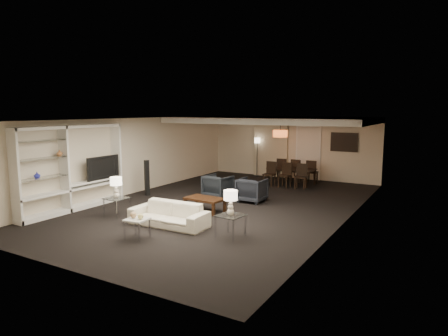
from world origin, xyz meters
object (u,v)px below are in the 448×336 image
table_lamp_right (231,203)px  chair_fm (297,170)px  chair_nl (269,174)px  floor_lamp (257,157)px  floor_speaker (147,178)px  television (100,167)px  side_table_right (231,226)px  vase_blue (37,175)px  chair_nr (301,177)px  chair_fr (312,172)px  sofa (169,214)px  side_table_left (117,207)px  marble_table (137,229)px  coffee_table (205,205)px  dining_table (291,176)px  vase_amber (59,153)px  pendant_light (280,134)px  chair_nm (285,175)px  chair_fl (283,169)px  armchair_right (252,190)px  armchair_left (218,186)px  table_lamp_left (116,188)px

table_lamp_right → chair_fm: bearing=98.6°
chair_nl → floor_lamp: 2.22m
floor_speaker → television: bearing=-88.7°
side_table_right → chair_fm: bearing=98.6°
television → vase_blue: size_ratio=7.09×
chair_nr → chair_fr: size_ratio=1.00×
sofa → side_table_left: (-1.70, 0.00, -0.03)m
sofa → marble_table: sofa is taller
coffee_table → chair_nr: size_ratio=1.21×
dining_table → floor_lamp: size_ratio=1.05×
side_table_left → vase_amber: vase_amber is taller
pendant_light → table_lamp_right: (1.31, -5.99, -1.15)m
vase_blue → dining_table: vase_blue is taller
side_table_right → vase_amber: bearing=-174.3°
sofa → television: bearing=163.2°
chair_nm → vase_amber: bearing=-115.4°
side_table_left → chair_fr: chair_fr is taller
side_table_right → chair_fl: bearing=103.1°
vase_amber → floor_speaker: vase_amber is taller
coffee_table → floor_speaker: bearing=163.6°
armchair_right → sofa: bearing=79.3°
side_table_right → dining_table: (-1.09, 6.60, 0.05)m
chair_fm → armchair_left: bearing=75.5°
table_lamp_left → vase_amber: bearing=-162.1°
chair_fm → floor_lamp: (-1.93, 0.44, 0.36)m
armchair_left → side_table_left: armchair_left is taller
vase_amber → chair_fm: 8.71m
vase_blue → chair_nm: size_ratio=0.19×
marble_table → television: bearing=148.4°
table_lamp_left → chair_nr: (2.91, 5.95, -0.33)m
armchair_right → chair_fl: bearing=-81.9°
armchair_left → floor_speaker: (-2.17, -0.88, 0.22)m
armchair_left → vase_blue: (-2.62, -4.49, 0.78)m
chair_fr → coffee_table: bearing=74.6°
armchair_left → dining_table: 3.51m
vase_blue → chair_nr: 8.42m
television → chair_nl: (3.20, 5.09, -0.65)m
chair_fr → floor_lamp: floor_lamp is taller
vase_blue → chair_fr: (4.43, 8.43, -0.70)m
sofa → chair_nr: (1.21, 5.95, 0.16)m
table_lamp_left → vase_amber: vase_amber is taller
marble_table → chair_fr: chair_fr is taller
pendant_light → chair_fr: (0.82, 1.26, -1.48)m
coffee_table → armchair_left: (-0.60, 1.70, 0.17)m
armchair_right → chair_nl: chair_nl is taller
dining_table → chair_nm: size_ratio=1.92×
television → side_table_left: bearing=-120.0°
television → floor_speaker: 1.69m
floor_speaker → chair_fm: bearing=71.5°
table_lamp_left → chair_fm: size_ratio=0.63×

